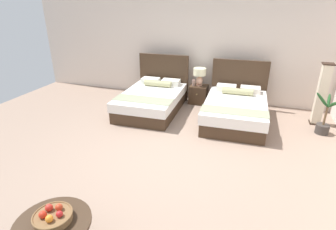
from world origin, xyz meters
The scene contains 10 objects.
ground_plane centered at (0.00, 0.00, -0.01)m, with size 10.17×10.23×0.02m, color gray.
wall_back centered at (0.00, 3.32, 1.40)m, with size 10.17×0.12×2.80m, color beige.
bed_near_window centered at (-1.02, 1.98, 0.29)m, with size 1.44×2.13×1.23m.
bed_near_corner centered at (1.02, 1.98, 0.29)m, with size 1.44×2.09×1.23m.
nightstand centered at (-0.04, 2.85, 0.24)m, with size 0.46×0.44×0.49m.
table_lamp centered at (-0.04, 2.87, 0.79)m, with size 0.33×0.33×0.46m.
vase centered at (-0.18, 2.81, 0.57)m, with size 0.09×0.09×0.16m.
fruit_bowl centered at (-0.47, -2.27, 0.51)m, with size 0.41×0.41×0.15m.
floor_lamp_corner centered at (2.77, 2.40, 0.69)m, with size 0.23×0.23×1.38m.
potted_palm centered at (2.83, 1.90, 0.26)m, with size 0.54×0.55×0.89m.
Camera 1 is at (1.38, -3.98, 2.63)m, focal length 29.03 mm.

